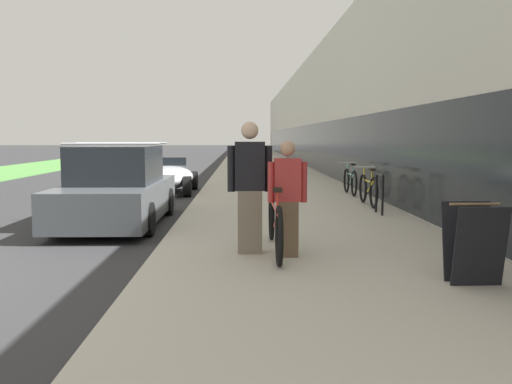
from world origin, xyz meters
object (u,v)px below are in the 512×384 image
object	(u,v)px
cruiser_bike_nearest	(368,189)
sandwich_board_sign	(474,243)
bike_rack_hoop	(380,190)
parked_sedan_curbside	(117,190)
person_rider	(287,199)
person_bystander	(250,188)
vintage_roadster_curbside	(167,178)
tandem_bicycle	(275,223)
cruiser_bike_middle	(350,181)

from	to	relation	value
cruiser_bike_nearest	sandwich_board_sign	size ratio (longest dim) A/B	2.06
sandwich_board_sign	cruiser_bike_nearest	bearing A→B (deg)	86.63
bike_rack_hoop	parked_sedan_curbside	bearing A→B (deg)	-173.84
person_rider	parked_sedan_curbside	world-z (taller)	person_rider
bike_rack_hoop	sandwich_board_sign	xyz separation A→B (m)	(-0.33, -5.68, -0.06)
person_bystander	sandwich_board_sign	world-z (taller)	person_bystander
person_bystander	bike_rack_hoop	size ratio (longest dim) A/B	2.16
parked_sedan_curbside	vintage_roadster_curbside	size ratio (longest dim) A/B	1.12
sandwich_board_sign	vintage_roadster_curbside	world-z (taller)	vintage_roadster_curbside
person_bystander	parked_sedan_curbside	xyz separation A→B (m)	(-2.56, 3.37, -0.34)
person_rider	cruiser_bike_nearest	size ratio (longest dim) A/B	0.84
person_bystander	vintage_roadster_curbside	size ratio (longest dim) A/B	0.45
tandem_bicycle	cruiser_bike_middle	size ratio (longest dim) A/B	1.44
tandem_bicycle	person_rider	bearing A→B (deg)	-65.58
bike_rack_hoop	sandwich_board_sign	size ratio (longest dim) A/B	0.94
tandem_bicycle	person_bystander	distance (m)	0.62
person_rider	bike_rack_hoop	world-z (taller)	person_rider
person_rider	cruiser_bike_middle	world-z (taller)	person_rider
tandem_bicycle	cruiser_bike_nearest	bearing A→B (deg)	64.93
bike_rack_hoop	cruiser_bike_nearest	xyz separation A→B (m)	(0.09, 1.49, -0.13)
tandem_bicycle	cruiser_bike_nearest	xyz separation A→B (m)	(2.51, 5.36, -0.03)
person_rider	person_bystander	size ratio (longest dim) A/B	0.86
person_rider	cruiser_bike_middle	size ratio (longest dim) A/B	0.86
person_rider	parked_sedan_curbside	size ratio (longest dim) A/B	0.35
bike_rack_hoop	tandem_bicycle	bearing A→B (deg)	-121.94
tandem_bicycle	vintage_roadster_curbside	distance (m)	10.03
person_bystander	vintage_roadster_curbside	distance (m)	10.03
sandwich_board_sign	parked_sedan_curbside	distance (m)	7.14
parked_sedan_curbside	vintage_roadster_curbside	world-z (taller)	parked_sedan_curbside
person_bystander	cruiser_bike_nearest	size ratio (longest dim) A/B	0.98
cruiser_bike_nearest	sandwich_board_sign	xyz separation A→B (m)	(-0.42, -7.16, 0.07)
tandem_bicycle	parked_sedan_curbside	bearing A→B (deg)	131.47
cruiser_bike_nearest	sandwich_board_sign	bearing A→B (deg)	-93.37
cruiser_bike_middle	tandem_bicycle	bearing A→B (deg)	-107.98
person_rider	vintage_roadster_curbside	xyz separation A→B (m)	(-2.94, 9.96, -0.43)
person_bystander	bike_rack_hoop	xyz separation A→B (m)	(2.77, 3.94, -0.40)
person_bystander	sandwich_board_sign	size ratio (longest dim) A/B	2.02
bike_rack_hoop	cruiser_bike_nearest	size ratio (longest dim) A/B	0.46
person_rider	vintage_roadster_curbside	size ratio (longest dim) A/B	0.39
sandwich_board_sign	vintage_roadster_curbside	size ratio (longest dim) A/B	0.22
person_bystander	parked_sedan_curbside	world-z (taller)	person_bystander
tandem_bicycle	cruiser_bike_nearest	world-z (taller)	tandem_bicycle
cruiser_bike_middle	parked_sedan_curbside	distance (m)	7.16
person_bystander	sandwich_board_sign	bearing A→B (deg)	-35.35
person_rider	bike_rack_hoop	xyz separation A→B (m)	(2.27, 4.20, -0.27)
tandem_bicycle	person_rider	xyz separation A→B (m)	(0.15, -0.33, 0.38)
bike_rack_hoop	vintage_roadster_curbside	world-z (taller)	vintage_roadster_curbside
parked_sedan_curbside	person_bystander	bearing A→B (deg)	-52.76
tandem_bicycle	cruiser_bike_middle	bearing A→B (deg)	72.02
person_bystander	cruiser_bike_middle	world-z (taller)	person_bystander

